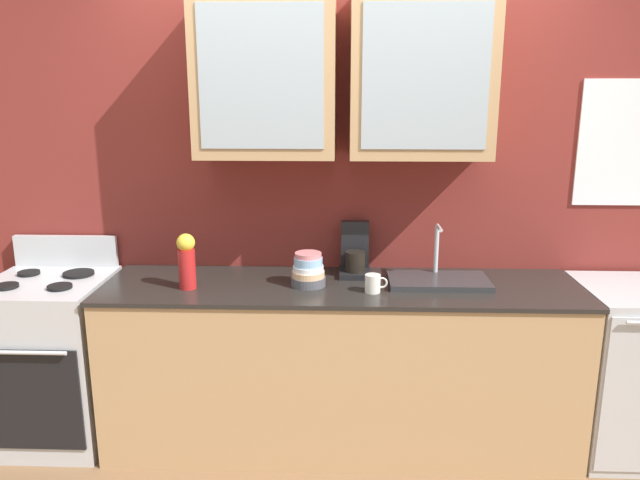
% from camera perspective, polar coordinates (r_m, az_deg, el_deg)
% --- Properties ---
extents(ground_plane, '(10.00, 10.00, 0.00)m').
position_cam_1_polar(ground_plane, '(3.59, 1.81, -18.11)').
color(ground_plane, brown).
extents(back_wall_unit, '(4.57, 0.44, 2.81)m').
position_cam_1_polar(back_wall_unit, '(3.39, 2.12, 7.65)').
color(back_wall_unit, maroon).
rests_on(back_wall_unit, ground_plane).
extents(counter, '(2.50, 0.66, 0.91)m').
position_cam_1_polar(counter, '(3.37, 1.87, -11.54)').
color(counter, tan).
rests_on(counter, ground_plane).
extents(stove_range, '(0.62, 0.66, 1.09)m').
position_cam_1_polar(stove_range, '(3.72, -23.71, -10.12)').
color(stove_range, silver).
rests_on(stove_range, ground_plane).
extents(sink_faucet, '(0.52, 0.29, 0.30)m').
position_cam_1_polar(sink_faucet, '(3.27, 10.94, -3.64)').
color(sink_faucet, '#2D2D30').
rests_on(sink_faucet, counter).
extents(bowl_stack, '(0.18, 0.18, 0.18)m').
position_cam_1_polar(bowl_stack, '(3.17, -1.16, -2.87)').
color(bowl_stack, '#4C4C54').
rests_on(bowl_stack, counter).
extents(vase, '(0.09, 0.09, 0.29)m').
position_cam_1_polar(vase, '(3.18, -12.39, -1.85)').
color(vase, '#B21E1E').
rests_on(vase, counter).
extents(cup_near_sink, '(0.11, 0.08, 0.09)m').
position_cam_1_polar(cup_near_sink, '(3.08, 4.93, -4.06)').
color(cup_near_sink, silver).
rests_on(cup_near_sink, counter).
extents(dishwasher, '(0.57, 0.64, 0.91)m').
position_cam_1_polar(dishwasher, '(3.70, 26.97, -10.73)').
color(dishwasher, silver).
rests_on(dishwasher, ground_plane).
extents(coffee_maker, '(0.17, 0.20, 0.29)m').
position_cam_1_polar(coffee_maker, '(3.36, 3.23, -1.40)').
color(coffee_maker, black).
rests_on(coffee_maker, counter).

